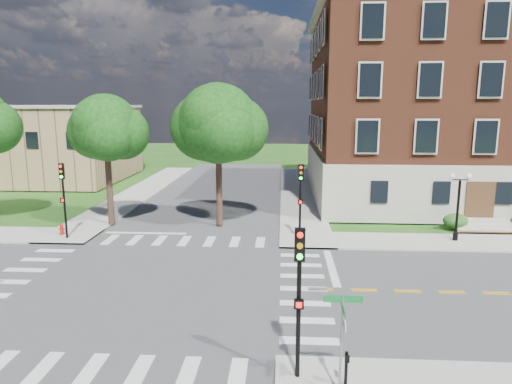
# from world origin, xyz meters

# --- Properties ---
(ground) EXTENTS (160.00, 160.00, 0.00)m
(ground) POSITION_xyz_m (0.00, 0.00, 0.00)
(ground) COLOR #1E5217
(ground) RESTS_ON ground
(road_ew) EXTENTS (90.00, 12.00, 0.01)m
(road_ew) POSITION_xyz_m (0.00, 0.00, 0.01)
(road_ew) COLOR #3D3D3F
(road_ew) RESTS_ON ground
(road_ns) EXTENTS (12.00, 90.00, 0.01)m
(road_ns) POSITION_xyz_m (0.00, 0.00, 0.01)
(road_ns) COLOR #3D3D3F
(road_ns) RESTS_ON ground
(sidewalk_ne) EXTENTS (34.00, 34.00, 0.12)m
(sidewalk_ne) POSITION_xyz_m (15.38, 15.38, 0.06)
(sidewalk_ne) COLOR #9E9B93
(sidewalk_ne) RESTS_ON ground
(sidewalk_nw) EXTENTS (34.00, 34.00, 0.12)m
(sidewalk_nw) POSITION_xyz_m (-15.38, 15.38, 0.06)
(sidewalk_nw) COLOR #9E9B93
(sidewalk_nw) RESTS_ON ground
(crosswalk_east) EXTENTS (2.20, 10.20, 0.02)m
(crosswalk_east) POSITION_xyz_m (7.20, 0.00, 0.00)
(crosswalk_east) COLOR silver
(crosswalk_east) RESTS_ON ground
(stop_bar_east) EXTENTS (0.40, 5.50, 0.00)m
(stop_bar_east) POSITION_xyz_m (8.80, 3.00, 0.00)
(stop_bar_east) COLOR silver
(stop_bar_east) RESTS_ON ground
(main_building) EXTENTS (30.60, 22.40, 16.50)m
(main_building) POSITION_xyz_m (24.00, 21.99, 8.34)
(main_building) COLOR #A8A295
(main_building) RESTS_ON ground
(secondary_building) EXTENTS (20.40, 15.40, 8.30)m
(secondary_building) POSITION_xyz_m (-22.00, 30.00, 4.28)
(secondary_building) COLOR #A08858
(secondary_building) RESTS_ON ground
(tree_c) EXTENTS (4.59, 4.59, 9.12)m
(tree_c) POSITION_xyz_m (-5.97, 10.56, 6.91)
(tree_c) COLOR #312118
(tree_c) RESTS_ON ground
(tree_d) EXTENTS (5.48, 5.48, 9.85)m
(tree_d) POSITION_xyz_m (1.74, 10.86, 7.21)
(tree_d) COLOR #312118
(tree_d) RESTS_ON ground
(traffic_signal_se) EXTENTS (0.33, 0.36, 4.80)m
(traffic_signal_se) POSITION_xyz_m (6.69, -7.20, 3.19)
(traffic_signal_se) COLOR black
(traffic_signal_se) RESTS_ON ground
(traffic_signal_ne) EXTENTS (0.36, 0.41, 4.80)m
(traffic_signal_ne) POSITION_xyz_m (7.26, 7.43, 3.19)
(traffic_signal_ne) COLOR black
(traffic_signal_ne) RESTS_ON ground
(traffic_signal_nw) EXTENTS (0.37, 0.43, 4.80)m
(traffic_signal_nw) POSITION_xyz_m (-7.57, 7.07, 3.19)
(traffic_signal_nw) COLOR black
(traffic_signal_nw) RESTS_ON ground
(twin_lamp_west) EXTENTS (1.36, 0.36, 4.23)m
(twin_lamp_west) POSITION_xyz_m (17.02, 8.04, 2.52)
(twin_lamp_west) COLOR black
(twin_lamp_west) RESTS_ON ground
(street_sign_pole) EXTENTS (1.10, 1.10, 3.10)m
(street_sign_pole) POSITION_xyz_m (7.91, -8.05, 2.31)
(street_sign_pole) COLOR gray
(street_sign_pole) RESTS_ON ground
(push_button_post) EXTENTS (0.14, 0.21, 1.20)m
(push_button_post) POSITION_xyz_m (8.11, -7.76, 0.80)
(push_button_post) COLOR black
(push_button_post) RESTS_ON ground
(fire_hydrant) EXTENTS (0.35, 0.35, 0.75)m
(fire_hydrant) POSITION_xyz_m (-8.24, 7.80, 0.46)
(fire_hydrant) COLOR #B0130D
(fire_hydrant) RESTS_ON ground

